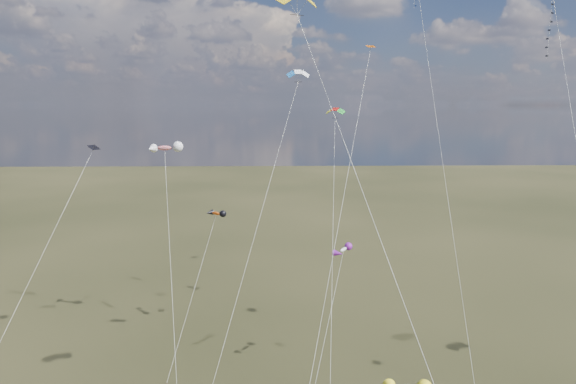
{
  "coord_description": "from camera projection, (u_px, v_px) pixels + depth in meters",
  "views": [
    {
      "loc": [
        -1.07,
        -27.96,
        26.78
      ],
      "look_at": [
        0.0,
        18.0,
        19.0
      ],
      "focal_mm": 32.0,
      "sensor_mm": 36.0,
      "label": 1
    }
  ],
  "objects": [
    {
      "name": "diamond_black_high",
      "position": [
        555.0,
        50.0,
        42.78
      ],
      "size": [
        9.2,
        31.8,
        36.68
      ],
      "color": "black",
      "rests_on": "ground"
    },
    {
      "name": "diamond_navy_tall",
      "position": [
        420.0,
        20.0,
        61.8
      ],
      "size": [
        1.2,
        27.8,
        43.14
      ],
      "color": "#08104D",
      "rests_on": "ground"
    },
    {
      "name": "diamond_black_mid",
      "position": [
        60.0,
        216.0,
        47.47
      ],
      "size": [
        7.78,
        17.42,
        22.88
      ],
      "color": "black",
      "rests_on": "ground"
    },
    {
      "name": "diamond_orange_center",
      "position": [
        347.0,
        178.0,
        41.96
      ],
      "size": [
        8.84,
        20.12,
        32.24
      ],
      "color": "#CE5402",
      "rests_on": "ground"
    },
    {
      "name": "parafoil_blue_white",
      "position": [
        297.0,
        75.0,
        45.18
      ],
      "size": [
        9.73,
        15.12,
        30.21
      ],
      "color": "blue",
      "rests_on": "ground"
    },
    {
      "name": "parafoil_tricolor",
      "position": [
        335.0,
        111.0,
        59.24
      ],
      "size": [
        3.71,
        21.57,
        26.88
      ],
      "color": "yellow",
      "rests_on": "ground"
    },
    {
      "name": "novelty_orange_black",
      "position": [
        216.0,
        214.0,
        58.03
      ],
      "size": [
        5.25,
        11.95,
        15.17
      ],
      "color": "#CA480D",
      "rests_on": "ground"
    },
    {
      "name": "novelty_white_purple",
      "position": [
        343.0,
        250.0,
        48.62
      ],
      "size": [
        5.2,
        10.24,
        13.66
      ],
      "color": "silver",
      "rests_on": "ground"
    },
    {
      "name": "novelty_redwhite_stripe",
      "position": [
        165.0,
        149.0,
        56.28
      ],
      "size": [
        6.31,
        20.35,
        22.85
      ],
      "color": "red",
      "rests_on": "ground"
    }
  ]
}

